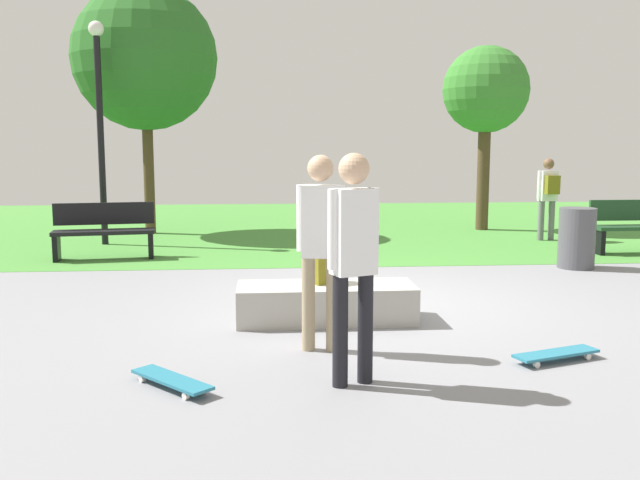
% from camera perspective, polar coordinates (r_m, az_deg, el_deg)
% --- Properties ---
extents(ground_plane, '(28.00, 28.00, 0.00)m').
position_cam_1_polar(ground_plane, '(8.21, 4.92, -5.19)').
color(ground_plane, gray).
extents(grass_lawn, '(26.60, 11.60, 0.01)m').
position_cam_1_polar(grass_lawn, '(16.25, 0.16, 1.31)').
color(grass_lawn, '#478C38').
rests_on(grass_lawn, ground_plane).
extents(concrete_ledge, '(1.87, 0.70, 0.39)m').
position_cam_1_polar(concrete_ledge, '(7.32, 0.49, -5.21)').
color(concrete_ledge, '#A8A59E').
rests_on(concrete_ledge, ground_plane).
extents(backpack_on_ledge, '(0.34, 0.31, 0.32)m').
position_cam_1_polar(backpack_on_ledge, '(7.35, 0.37, -2.34)').
color(backpack_on_ledge, olive).
rests_on(backpack_on_ledge, concrete_ledge).
extents(skater_performing_trick, '(0.41, 0.30, 1.79)m').
position_cam_1_polar(skater_performing_trick, '(5.24, 2.78, -0.84)').
color(skater_performing_trick, black).
rests_on(skater_performing_trick, ground_plane).
extents(skater_watching, '(0.42, 0.26, 1.76)m').
position_cam_1_polar(skater_watching, '(6.12, 0.04, 0.25)').
color(skater_watching, tan).
rests_on(skater_watching, ground_plane).
extents(skateboard_by_ledge, '(0.69, 0.72, 0.08)m').
position_cam_1_polar(skateboard_by_ledge, '(5.51, -12.15, -11.22)').
color(skateboard_by_ledge, teal).
rests_on(skateboard_by_ledge, ground_plane).
extents(skateboard_spare, '(0.82, 0.45, 0.08)m').
position_cam_1_polar(skateboard_spare, '(6.36, 18.91, -8.88)').
color(skateboard_spare, teal).
rests_on(skateboard_spare, ground_plane).
extents(park_bench_by_oak, '(1.60, 0.49, 0.91)m').
position_cam_1_polar(park_bench_by_oak, '(13.07, 24.74, 1.11)').
color(park_bench_by_oak, '#1E4223').
rests_on(park_bench_by_oak, ground_plane).
extents(park_bench_near_lamppost, '(1.65, 0.70, 0.91)m').
position_cam_1_polar(park_bench_near_lamppost, '(11.80, -17.40, 0.83)').
color(park_bench_near_lamppost, black).
rests_on(park_bench_near_lamppost, ground_plane).
extents(tree_young_birch, '(2.94, 2.94, 5.09)m').
position_cam_1_polar(tree_young_birch, '(15.02, -14.25, 14.33)').
color(tree_young_birch, '#4C3823').
rests_on(tree_young_birch, grass_lawn).
extents(tree_leaning_ash, '(1.85, 1.85, 3.96)m').
position_cam_1_polar(tree_leaning_ash, '(15.58, 13.53, 11.81)').
color(tree_leaning_ash, '#4C3823').
rests_on(tree_leaning_ash, grass_lawn).
extents(lamp_post, '(0.28, 0.28, 4.07)m').
position_cam_1_polar(lamp_post, '(13.46, -17.73, 10.17)').
color(lamp_post, black).
rests_on(lamp_post, ground_plane).
extents(trash_bin, '(0.54, 0.54, 0.91)m').
position_cam_1_polar(trash_bin, '(11.11, 20.44, 0.15)').
color(trash_bin, '#4C4C51').
rests_on(trash_bin, ground_plane).
extents(pedestrian_with_backpack, '(0.43, 0.37, 1.60)m').
position_cam_1_polar(pedestrian_with_backpack, '(14.11, 18.31, 3.80)').
color(pedestrian_with_backpack, slate).
rests_on(pedestrian_with_backpack, ground_plane).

